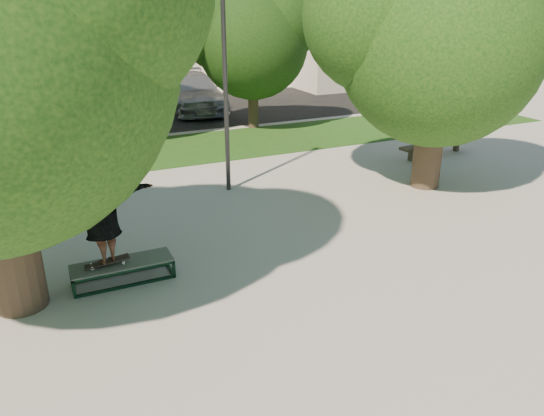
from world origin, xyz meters
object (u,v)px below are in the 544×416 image
tree_right (437,30)px  car_grey (74,113)px  car_silver_b (193,92)px  bench (435,145)px  car_dark (31,120)px  grind_box (123,271)px  lamppost (225,70)px

tree_right → car_grey: (-7.92, 10.81, -3.39)m
car_silver_b → car_grey: bearing=-153.4°
bench → car_silver_b: 11.80m
tree_right → car_dark: size_ratio=1.66×
grind_box → car_silver_b: (5.90, 14.85, 0.63)m
grind_box → car_dark: (-1.07, 12.36, 0.46)m
grind_box → car_silver_b: car_silver_b is taller
lamppost → car_grey: (-3.00, 8.90, -2.44)m
car_dark → car_grey: car_grey is taller
grind_box → car_dark: bearing=94.9°
bench → car_grey: car_grey is taller
car_dark → lamppost: bearing=-67.5°
car_grey → lamppost: bearing=-69.7°
tree_right → grind_box: (-8.42, -1.94, -3.90)m
grind_box → bench: bench is taller
tree_right → car_silver_b: 13.55m
tree_right → bench: 4.93m
lamppost → tree_right: bearing=-21.3°
tree_right → car_grey: tree_right is taller
lamppost → car_dark: (-4.57, 8.50, -2.50)m
lamppost → bench: (7.30, 0.27, -2.78)m
car_dark → car_grey: size_ratio=0.77×
lamppost → car_dark: size_ratio=1.55×
grind_box → car_dark: 12.41m
tree_right → bench: size_ratio=2.23×
tree_right → bench: (2.39, 2.18, -3.72)m
car_dark → car_silver_b: size_ratio=0.69×
lamppost → grind_box: (-3.50, -3.86, -2.96)m
lamppost → bench: lamppost is taller
grind_box → car_silver_b: size_ratio=0.32×
car_silver_b → car_dark: bearing=-154.9°
grind_box → car_grey: car_grey is taller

